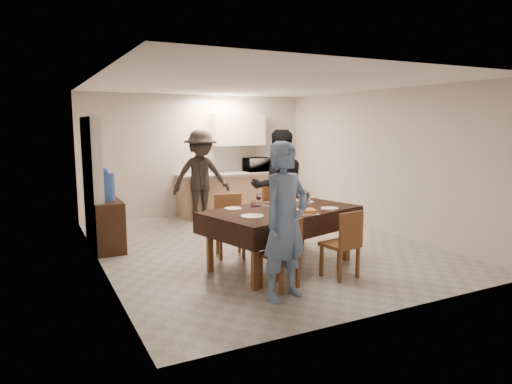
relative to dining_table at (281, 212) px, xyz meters
The scene contains 33 objects.
floor 1.36m from the dining_table, 78.01° to the left, with size 5.00×6.00×0.02m, color #A6A7A2.
ceiling 2.14m from the dining_table, 78.01° to the left, with size 5.00×6.00×0.02m, color white.
wall_back 4.13m from the dining_table, 86.75° to the left, with size 5.00×0.02×2.60m, color beige.
wall_front 1.99m from the dining_table, 83.06° to the right, with size 5.00×0.02×2.60m, color beige.
wall_left 2.57m from the dining_table, 154.26° to the left, with size 0.02×6.00×2.60m, color beige.
wall_right 2.99m from the dining_table, 21.81° to the left, with size 0.02×6.00×2.60m, color beige.
stub_partition 3.18m from the dining_table, 133.65° to the left, with size 0.15×1.40×2.10m, color beige.
kitchen_base_cabinet 3.88m from the dining_table, 77.56° to the left, with size 2.20×0.60×0.86m, color tan.
kitchen_worktop 3.87m from the dining_table, 77.56° to the left, with size 2.24×0.64×0.05m, color #9D9E9A.
upper_cabinet 4.21m from the dining_table, 73.86° to the left, with size 1.20×0.34×0.70m, color white.
dining_table is the anchor object (origin of this frame).
chair_near_left 0.98m from the dining_table, 118.39° to the right, with size 0.51×0.52×0.47m.
chair_near_right 0.98m from the dining_table, 61.68° to the right, with size 0.47×0.47×0.48m.
chair_far_left 0.83m from the dining_table, 124.21° to the left, with size 0.51×0.52×0.50m.
chair_far_right 0.81m from the dining_table, 55.51° to the left, with size 0.56×0.56×0.54m.
console 2.84m from the dining_table, 136.61° to the left, with size 0.43×0.86×0.80m, color #331F11.
water_jug 2.83m from the dining_table, 136.61° to the left, with size 0.29×0.29×0.43m, color blue.
wine_bottle 0.20m from the dining_table, 135.00° to the left, with size 0.08×0.08×0.31m, color black, non-canonical shape.
water_pitcher 0.38m from the dining_table, ahead, with size 0.14×0.14×0.22m, color white.
savoury_tart 0.40m from the dining_table, 75.26° to the right, with size 0.40×0.30×0.05m, color gold.
salad_bowl 0.36m from the dining_table, 30.96° to the left, with size 0.19×0.19×0.07m, color white.
mushroom_dish 0.29m from the dining_table, 100.12° to the left, with size 0.19×0.19×0.03m, color white.
wine_glass_a 0.62m from the dining_table, 155.56° to the right, with size 0.09×0.09×0.20m, color white, non-canonical shape.
wine_glass_b 0.62m from the dining_table, 24.44° to the left, with size 0.09×0.09×0.21m, color white, non-canonical shape.
wine_glass_c 0.38m from the dining_table, 123.69° to the left, with size 0.09×0.09×0.19m, color white, non-canonical shape.
plate_near_left 0.67m from the dining_table, 153.43° to the right, with size 0.29×0.29×0.02m, color white.
plate_near_right 0.67m from the dining_table, 26.57° to the right, with size 0.24×0.24×0.01m, color white.
plate_far_left 0.67m from the dining_table, 153.43° to the left, with size 0.24×0.24×0.01m, color white.
plate_far_right 0.67m from the dining_table, 26.57° to the left, with size 0.24×0.24×0.01m, color white.
microwave 4.08m from the dining_table, 67.83° to the left, with size 0.56×0.38×0.31m, color white.
person_near 1.19m from the dining_table, 117.65° to the right, with size 0.66×0.43×1.80m, color #607FA6.
person_far 1.20m from the dining_table, 62.35° to the left, with size 0.92×0.72×1.89m, color black.
person_kitchen 3.33m from the dining_table, 89.44° to the left, with size 1.20×0.69×1.86m, color black.
Camera 1 is at (-3.34, -6.48, 2.00)m, focal length 32.00 mm.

